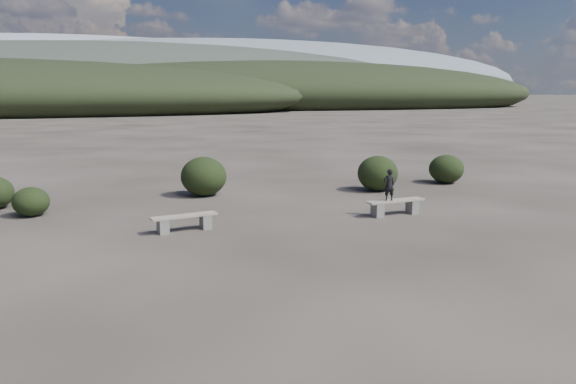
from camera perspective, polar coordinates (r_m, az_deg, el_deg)
name	(u,v)px	position (r m, az deg, el deg)	size (l,w,h in m)	color
ground	(340,282)	(10.58, 5.32, -9.10)	(1200.00, 1200.00, 0.00)	#2C2722
bench_left	(185,221)	(14.42, -10.46, -2.95)	(1.72, 0.68, 0.42)	#65635E
bench_right	(395,206)	(16.32, 10.84, -1.39)	(1.81, 0.55, 0.45)	#65635E
seated_person	(389,185)	(16.08, 10.23, 0.72)	(0.33, 0.22, 0.90)	black
shrub_a	(31,202)	(17.48, -24.66, -0.90)	(1.01, 1.01, 0.83)	black
shrub_b	(204,176)	(19.20, -8.56, 1.58)	(1.55, 1.55, 1.33)	black
shrub_d	(378,173)	(20.20, 9.10, 1.89)	(1.43, 1.43, 1.25)	black
shrub_e	(446,169)	(22.50, 15.79, 2.27)	(1.32, 1.32, 1.10)	black
mountain_ridges	(103,79)	(348.36, -18.29, 10.83)	(500.00, 400.00, 56.00)	black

